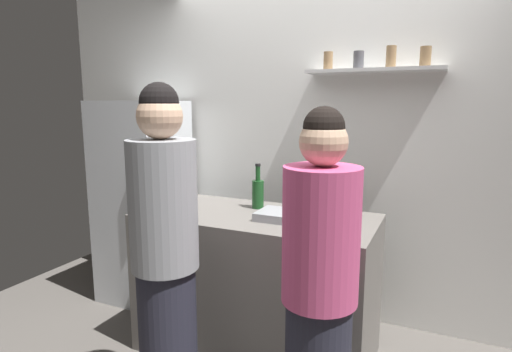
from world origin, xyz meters
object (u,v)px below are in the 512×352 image
at_px(utensil_holder, 306,201).
at_px(wine_bottle_green_glass, 258,192).
at_px(baking_pan, 286,216).
at_px(person_grey_hoodie, 165,258).
at_px(water_bottle_plastic, 325,212).
at_px(person_pink_top, 319,293).
at_px(refrigerator, 143,201).
at_px(wine_bottle_amber_glass, 349,198).

distance_m(utensil_holder, wine_bottle_green_glass, 0.33).
height_order(baking_pan, wine_bottle_green_glass, wine_bottle_green_glass).
bearing_deg(person_grey_hoodie, water_bottle_plastic, 12.75).
height_order(baking_pan, utensil_holder, utensil_holder).
height_order(wine_bottle_green_glass, person_pink_top, person_pink_top).
distance_m(utensil_holder, person_pink_top, 0.96).
bearing_deg(water_bottle_plastic, utensil_holder, 123.46).
relative_size(utensil_holder, wine_bottle_green_glass, 0.74).
relative_size(water_bottle_plastic, person_grey_hoodie, 0.12).
bearing_deg(water_bottle_plastic, baking_pan, 165.96).
distance_m(refrigerator, baking_pan, 1.48).
height_order(utensil_holder, wine_bottle_green_glass, wine_bottle_green_glass).
xyz_separation_m(wine_bottle_green_glass, wine_bottle_amber_glass, (0.60, 0.09, -0.00)).
relative_size(refrigerator, person_grey_hoodie, 0.95).
height_order(refrigerator, baking_pan, refrigerator).
relative_size(baking_pan, utensil_holder, 1.51).
distance_m(baking_pan, person_pink_top, 0.74).
bearing_deg(baking_pan, wine_bottle_amber_glass, 41.54).
xyz_separation_m(wine_bottle_green_glass, person_pink_top, (0.66, -0.80, -0.24)).
height_order(refrigerator, person_grey_hoodie, person_grey_hoodie).
relative_size(refrigerator, wine_bottle_green_glass, 5.46).
height_order(wine_bottle_green_glass, water_bottle_plastic, wine_bottle_green_glass).
height_order(wine_bottle_amber_glass, water_bottle_plastic, wine_bottle_amber_glass).
bearing_deg(refrigerator, utensil_holder, -4.86).
distance_m(wine_bottle_amber_glass, person_grey_hoodie, 1.22).
relative_size(utensil_holder, water_bottle_plastic, 1.04).
relative_size(wine_bottle_green_glass, person_pink_top, 0.19).
xyz_separation_m(utensil_holder, person_grey_hoodie, (-0.43, -0.95, -0.13)).
distance_m(refrigerator, utensil_holder, 1.48).
xyz_separation_m(water_bottle_plastic, person_pink_top, (0.13, -0.54, -0.23)).
xyz_separation_m(wine_bottle_green_glass, water_bottle_plastic, (0.54, -0.26, -0.01)).
relative_size(refrigerator, person_pink_top, 1.02).
height_order(refrigerator, person_pink_top, refrigerator).
relative_size(refrigerator, utensil_holder, 7.35).
bearing_deg(wine_bottle_amber_glass, person_pink_top, -85.73).
bearing_deg(wine_bottle_amber_glass, baking_pan, -138.46).
distance_m(wine_bottle_green_glass, water_bottle_plastic, 0.60).
bearing_deg(refrigerator, wine_bottle_green_glass, -9.84).
relative_size(person_grey_hoodie, person_pink_top, 1.07).
distance_m(baking_pan, wine_bottle_amber_glass, 0.44).
xyz_separation_m(water_bottle_plastic, person_grey_hoodie, (-0.66, -0.61, -0.17)).
bearing_deg(refrigerator, baking_pan, -15.59).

